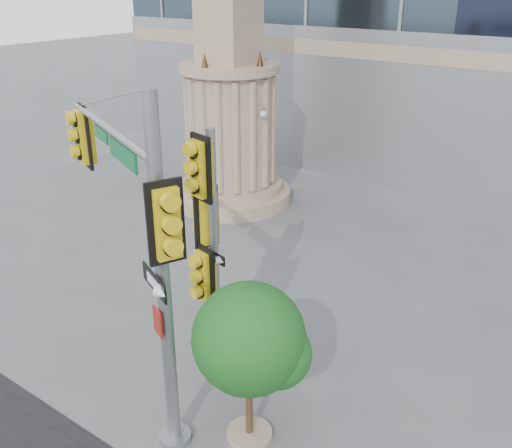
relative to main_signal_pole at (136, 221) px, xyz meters
The scene contains 5 objects.
ground 4.08m from the main_signal_pole, 59.80° to the left, with size 120.00×120.00×0.00m, color #545456.
monument 11.31m from the main_signal_pole, 119.90° to the left, with size 4.40×4.40×16.60m.
main_signal_pole is the anchor object (origin of this frame).
secondary_signal_pole 1.98m from the main_signal_pole, 87.31° to the left, with size 0.91×0.81×5.27m.
street_tree 2.91m from the main_signal_pole, 11.40° to the left, with size 2.04×1.99×3.17m.
Camera 1 is at (6.60, -6.85, 7.93)m, focal length 40.00 mm.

